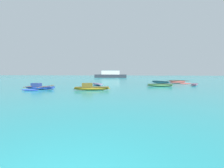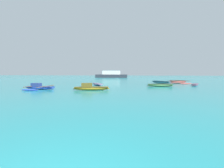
# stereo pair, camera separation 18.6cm
# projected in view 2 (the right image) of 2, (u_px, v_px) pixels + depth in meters

# --- Properties ---
(moored_boat_0) EXTENTS (2.48, 3.29, 0.30)m
(moored_boat_0) POSITION_uv_depth(u_px,v_px,m) (97.00, 84.00, 23.31)
(moored_boat_0) COLOR #AA94C7
(moored_boat_0) RESTS_ON ground_plane
(moored_boat_1) EXTENTS (3.24, 3.22, 0.47)m
(moored_boat_1) POSITION_uv_depth(u_px,v_px,m) (161.00, 82.00, 27.46)
(moored_boat_1) COLOR teal
(moored_boat_1) RESTS_ON ground_plane
(moored_boat_2) EXTENTS (1.84, 2.48, 0.30)m
(moored_boat_2) POSITION_uv_depth(u_px,v_px,m) (195.00, 85.00, 22.56)
(moored_boat_2) COLOR #996287
(moored_boat_2) RESTS_ON ground_plane
(moored_boat_3) EXTENTS (3.65, 3.55, 0.73)m
(moored_boat_3) POSITION_uv_depth(u_px,v_px,m) (39.00, 87.00, 17.67)
(moored_boat_3) COLOR blue
(moored_boat_3) RESTS_ON ground_plane
(moored_boat_4) EXTENTS (3.65, 0.88, 0.37)m
(moored_boat_4) POSITION_uv_depth(u_px,v_px,m) (160.00, 85.00, 21.16)
(moored_boat_4) COLOR #568E4E
(moored_boat_4) RESTS_ON ground_plane
(moored_boat_5) EXTENTS (4.01, 4.68, 0.55)m
(moored_boat_5) POSITION_uv_depth(u_px,v_px,m) (178.00, 82.00, 27.65)
(moored_boat_5) COLOR #CC534E
(moored_boat_5) RESTS_ON ground_plane
(moored_boat_6) EXTENTS (4.13, 1.58, 0.80)m
(moored_boat_6) POSITION_uv_depth(u_px,v_px,m) (91.00, 88.00, 16.71)
(moored_boat_6) COLOR olive
(moored_boat_6) RESTS_ON ground_plane
(distant_ferry) EXTENTS (13.21, 2.91, 2.91)m
(distant_ferry) POSITION_uv_depth(u_px,v_px,m) (111.00, 75.00, 62.60)
(distant_ferry) COLOR #2D333D
(distant_ferry) RESTS_ON ground_plane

